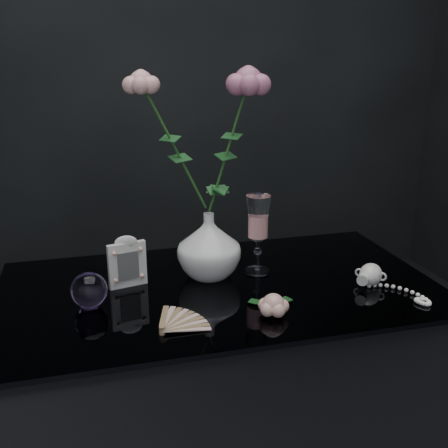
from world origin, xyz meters
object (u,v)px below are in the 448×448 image
object	(u,v)px
wine_glass	(258,235)
pearl_jar	(371,274)
picture_frame	(127,261)
paperweight	(89,290)
vase	(209,246)
loose_rose	(273,305)

from	to	relation	value
wine_glass	pearl_jar	world-z (taller)	wine_glass
wine_glass	picture_frame	size ratio (longest dim) A/B	1.58
wine_glass	paperweight	xyz separation A→B (m)	(-0.42, -0.09, -0.06)
picture_frame	pearl_jar	xyz separation A→B (m)	(0.57, -0.14, -0.04)
vase	loose_rose	bearing A→B (deg)	-70.57
paperweight	pearl_jar	bearing A→B (deg)	-4.70
wine_glass	picture_frame	world-z (taller)	wine_glass
vase	loose_rose	xyz separation A→B (m)	(0.08, -0.24, -0.06)
paperweight	loose_rose	size ratio (longest dim) A/B	0.54
vase	wine_glass	bearing A→B (deg)	-2.10
vase	paperweight	distance (m)	0.31
loose_rose	wine_glass	bearing A→B (deg)	86.49
vase	paperweight	world-z (taller)	vase
loose_rose	paperweight	bearing A→B (deg)	165.61
vase	pearl_jar	xyz separation A→B (m)	(0.37, -0.15, -0.06)
picture_frame	loose_rose	size ratio (longest dim) A/B	0.88
picture_frame	loose_rose	world-z (taller)	picture_frame
wine_glass	loose_rose	size ratio (longest dim) A/B	1.38
picture_frame	paperweight	bearing A→B (deg)	-148.99
loose_rose	pearl_jar	xyz separation A→B (m)	(0.28, 0.09, 0.00)
picture_frame	loose_rose	xyz separation A→B (m)	(0.29, -0.23, -0.04)
vase	paperweight	xyz separation A→B (m)	(-0.30, -0.09, -0.04)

